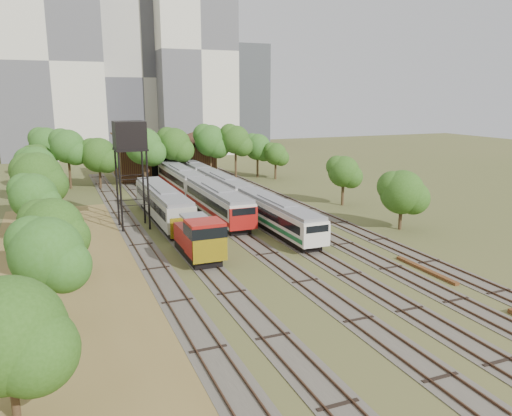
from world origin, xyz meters
name	(u,v)px	position (x,y,z in m)	size (l,w,h in m)	color
ground	(350,293)	(0.00, 0.00, 0.00)	(240.00, 240.00, 0.00)	#475123
dry_grass_patch	(82,290)	(-18.00, 8.00, 0.02)	(14.00, 60.00, 0.04)	brown
tracks	(228,217)	(-0.67, 25.00, 0.04)	(24.60, 80.00, 0.19)	#4C473D
railcar_red_set	(197,189)	(-2.00, 33.48, 1.96)	(2.99, 34.58, 3.70)	black
railcar_green_set	(223,187)	(2.00, 34.51, 1.77)	(2.71, 52.08, 3.34)	black
railcar_rear	(155,163)	(-2.00, 60.73, 2.00)	(3.06, 16.08, 3.79)	black
shunter_locomotive	(200,239)	(-8.00, 11.30, 1.89)	(2.96, 8.10, 3.88)	black
old_grey_coach	(163,203)	(-8.00, 26.24, 2.05)	(3.03, 18.00, 3.75)	black
water_tower	(130,138)	(-11.53, 24.58, 9.60)	(3.29, 3.29, 11.39)	black
rail_pile_far	(426,270)	(8.20, 1.51, 0.11)	(0.43, 6.94, 0.23)	brown
maintenance_shed	(164,160)	(-1.00, 57.98, 2.91)	(16.45, 11.55, 7.58)	#371814
tree_band_left	(39,180)	(-20.69, 30.30, 4.87)	(7.00, 75.11, 8.74)	#382616
tree_band_far	(165,146)	(-2.50, 49.89, 6.17)	(35.42, 9.26, 9.29)	#382616
tree_band_right	(344,174)	(15.11, 25.10, 4.22)	(5.58, 39.09, 6.44)	#382616
tower_left	(49,63)	(-18.00, 95.00, 21.00)	(22.00, 16.00, 42.00)	silver
tower_centre	(137,79)	(2.00, 100.00, 18.00)	(20.00, 18.00, 36.00)	#AEAA9D
tower_right	(192,52)	(14.00, 92.00, 24.00)	(18.00, 16.00, 48.00)	silver
tower_far_right	(243,95)	(34.00, 110.00, 14.00)	(12.00, 12.00, 28.00)	#3C3F43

